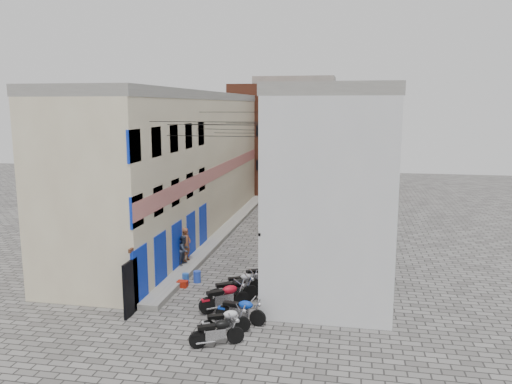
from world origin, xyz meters
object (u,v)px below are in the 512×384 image
Objects in this scene: person_b at (184,250)px; red_crate at (182,284)px; motorcycle_e at (233,288)px; water_jug_near at (186,279)px; motorcycle_a at (217,331)px; motorcycle_g at (260,274)px; motorcycle_c at (241,309)px; motorcycle_d at (225,296)px; motorcycle_b at (225,320)px; motorcycle_f at (242,281)px; person_a at (187,244)px; water_jug_far at (197,277)px.

person_b reaches higher than red_crate.
motorcycle_e is 3.07m from red_crate.
person_b is at bearing 110.10° from water_jug_near.
motorcycle_g is (0.42, 6.03, 0.00)m from motorcycle_a.
motorcycle_a is 0.89× the size of motorcycle_e.
motorcycle_d is at bearing -133.97° from motorcycle_c.
motorcycle_g is 3.58m from red_crate.
motorcycle_c reaches higher than motorcycle_b.
motorcycle_g is (0.36, 5.11, 0.02)m from motorcycle_b.
motorcycle_f is at bearing 147.41° from motorcycle_e.
motorcycle_b is at bearing -143.50° from person_a.
motorcycle_b is 3.85× the size of water_jug_near.
motorcycle_d is 6.25m from person_a.
water_jug_near is 0.55m from water_jug_far.
motorcycle_c is at bearing -53.37° from water_jug_far.
person_a is 3.21× the size of water_jug_far.
motorcycle_d is 4.73× the size of red_crate.
motorcycle_g is (0.73, 2.21, -0.07)m from motorcycle_e.
water_jug_near is at bearing 90.00° from red_crate.
person_a is at bearing 179.09° from motorcycle_a.
motorcycle_e is 1.21m from motorcycle_f.
motorcycle_g reaches higher than water_jug_near.
motorcycle_d reaches higher than motorcycle_g.
motorcycle_b is 1.05× the size of motorcycle_f.
red_crate is at bearing -152.68° from person_b.
motorcycle_f reaches higher than water_jug_near.
motorcycle_g is 4.80m from person_a.
motorcycle_d is at bearing -134.16° from person_b.
red_crate is (0.80, -3.04, -0.97)m from person_a.
motorcycle_b reaches higher than red_crate.
red_crate is (-2.81, 0.14, -0.37)m from motorcycle_f.
motorcycle_d is at bearing 163.15° from motorcycle_a.
motorcycle_f is (0.25, 2.07, -0.12)m from motorcycle_d.
person_b is (-4.19, 1.60, 0.44)m from motorcycle_g.
person_a reaches higher than motorcycle_b.
red_crate is (-3.45, -0.87, -0.41)m from motorcycle_g.
red_crate is at bearing -127.41° from motorcycle_c.
red_crate is (-2.72, 1.34, -0.48)m from motorcycle_e.
motorcycle_g reaches higher than water_jug_far.
motorcycle_a is at bearing -146.62° from person_a.
water_jug_far is at bearing -160.93° from motorcycle_e.
motorcycle_d reaches higher than motorcycle_c.
person_a reaches higher than motorcycle_c.
person_a is at bearing 107.23° from water_jug_near.
water_jug_far is (1.28, -2.31, -0.85)m from person_a.
water_jug_near is at bearing -171.71° from motorcycle_b.
motorcycle_e reaches higher than water_jug_far.
motorcycle_f is (-0.22, 5.02, -0.04)m from motorcycle_a.
water_jug_near is at bearing -150.95° from water_jug_far.
motorcycle_c is 1.03× the size of motorcycle_g.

